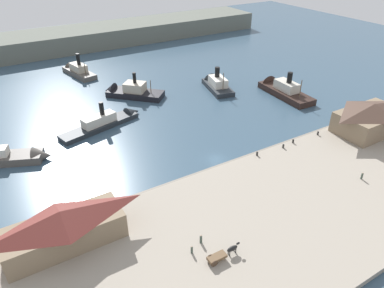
{
  "coord_description": "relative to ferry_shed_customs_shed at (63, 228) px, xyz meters",
  "views": [
    {
      "loc": [
        -40.39,
        -56.41,
        45.92
      ],
      "look_at": [
        -2.92,
        6.07,
        2.0
      ],
      "focal_mm": 33.14,
      "sensor_mm": 36.0,
      "label": 1
    }
  ],
  "objects": [
    {
      "name": "ferry_approaching_east",
      "position": [
        33.41,
        55.1,
        -3.26
      ],
      "size": [
        18.16,
        18.19,
        10.02
      ],
      "color": "black",
      "rests_on": "ground"
    },
    {
      "name": "mooring_post_center_west",
      "position": [
        52.29,
        4.06,
        -3.09
      ],
      "size": [
        0.44,
        0.44,
        0.9
      ],
      "primitive_type": "cylinder",
      "color": "black",
      "rests_on": "quay_promenade"
    },
    {
      "name": "mooring_post_center_east",
      "position": [
        64.31,
        4.21,
        -3.09
      ],
      "size": [
        0.44,
        0.44,
        0.9
      ],
      "primitive_type": "cylinder",
      "color": "black",
      "rests_on": "quay_promenade"
    },
    {
      "name": "ferry_shed_customs_shed",
      "position": [
        0.0,
        0.0,
        0.0
      ],
      "size": [
        19.37,
        7.67,
        6.97
      ],
      "color": "#847056",
      "rests_on": "quay_promenade"
    },
    {
      "name": "pedestrian_near_west_shed",
      "position": [
        16.77,
        -12.46,
        -2.85
      ],
      "size": [
        0.37,
        0.37,
        1.51
      ],
      "color": "#3D4C42",
      "rests_on": "quay_promenade"
    },
    {
      "name": "quay_promenade",
      "position": [
        36.62,
        -12.37,
        -4.14
      ],
      "size": [
        110.0,
        36.0,
        1.2
      ],
      "primitive_type": "cube",
      "color": "#9E9384",
      "rests_on": "ground"
    },
    {
      "name": "pedestrian_near_east_shed",
      "position": [
        19.21,
        -11.35,
        -2.76
      ],
      "size": [
        0.42,
        0.42,
        1.71
      ],
      "color": "#3D4C42",
      "rests_on": "quay_promenade"
    },
    {
      "name": "seawall_edge",
      "position": [
        36.62,
        6.03,
        -4.24
      ],
      "size": [
        110.0,
        0.8,
        1.0
      ],
      "primitive_type": "cube",
      "color": "gray",
      "rests_on": "ground"
    },
    {
      "name": "pedestrian_standing_center",
      "position": [
        57.61,
        -13.67,
        -2.8
      ],
      "size": [
        0.4,
        0.4,
        1.63
      ],
      "color": "#3D4C42",
      "rests_on": "quay_promenade"
    },
    {
      "name": "ferry_approaching_west",
      "position": [
        61.56,
        46.5,
        -3.25
      ],
      "size": [
        9.43,
        17.24,
        9.51
      ],
      "color": "#23282D",
      "rests_on": "ground"
    },
    {
      "name": "ferry_shed_east_terminal",
      "position": [
        77.15,
        -0.87,
        0.33
      ],
      "size": [
        17.98,
        11.09,
        7.62
      ],
      "color": "#847056",
      "rests_on": "quay_promenade"
    },
    {
      "name": "ground_plane",
      "position": [
        36.62,
        9.63,
        -4.74
      ],
      "size": [
        320.0,
        320.0,
        0.0
      ],
      "primitive_type": "plane",
      "color": "#385166"
    },
    {
      "name": "ferry_near_quay",
      "position": [
        -6.12,
        33.97,
        -3.46
      ],
      "size": [
        24.7,
        14.07,
        9.16
      ],
      "color": "#514C47",
      "rests_on": "ground"
    },
    {
      "name": "mooring_post_east",
      "position": [
        44.71,
        4.68,
        -3.09
      ],
      "size": [
        0.44,
        0.44,
        0.9
      ],
      "primitive_type": "cylinder",
      "color": "black",
      "rests_on": "quay_promenade"
    },
    {
      "name": "ferry_mid_harbor",
      "position": [
        21.08,
        39.34,
        -3.53
      ],
      "size": [
        24.84,
        10.54,
        8.67
      ],
      "color": "#23282D",
      "rests_on": "ground"
    },
    {
      "name": "far_headland",
      "position": [
        36.62,
        119.63,
        -0.74
      ],
      "size": [
        180.0,
        24.0,
        8.0
      ],
      "primitive_type": "cube",
      "color": "#60665B",
      "rests_on": "ground"
    },
    {
      "name": "mooring_post_west",
      "position": [
        55.99,
        4.56,
        -3.09
      ],
      "size": [
        0.44,
        0.44,
        0.9
      ],
      "primitive_type": "cylinder",
      "color": "black",
      "rests_on": "quay_promenade"
    },
    {
      "name": "horse_cart",
      "position": [
        20.39,
        -15.89,
        -2.62
      ],
      "size": [
        5.95,
        1.51,
        1.87
      ],
      "color": "brown",
      "rests_on": "quay_promenade"
    },
    {
      "name": "ferry_outer_harbor",
      "position": [
        77.06,
        31.64,
        -3.2
      ],
      "size": [
        7.75,
        22.61,
        10.22
      ],
      "color": "black",
      "rests_on": "ground"
    },
    {
      "name": "ferry_moored_west",
      "position": [
        24.68,
        84.27,
        -3.25
      ],
      "size": [
        8.8,
        19.02,
        9.86
      ],
      "color": "#514C47",
      "rests_on": "ground"
    }
  ]
}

